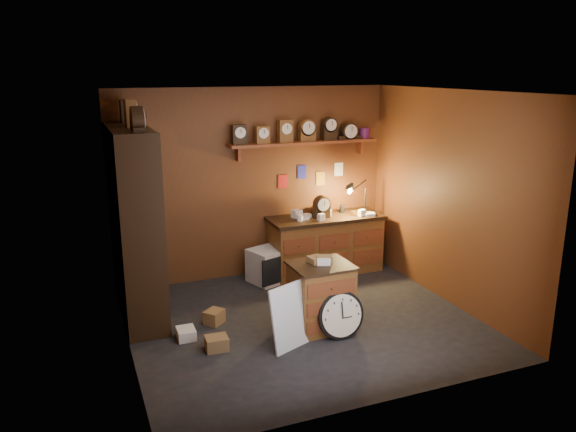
# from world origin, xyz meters

# --- Properties ---
(floor) EXTENTS (4.00, 4.00, 0.00)m
(floor) POSITION_xyz_m (0.00, 0.00, 0.00)
(floor) COLOR black
(floor) RESTS_ON ground
(room_shell) EXTENTS (4.02, 3.62, 2.71)m
(room_shell) POSITION_xyz_m (0.04, 0.11, 1.72)
(room_shell) COLOR brown
(room_shell) RESTS_ON ground
(shelving_unit) EXTENTS (0.47, 1.60, 2.58)m
(shelving_unit) POSITION_xyz_m (-1.79, 0.98, 1.25)
(shelving_unit) COLOR black
(shelving_unit) RESTS_ON ground
(workbench) EXTENTS (1.69, 0.66, 1.36)m
(workbench) POSITION_xyz_m (0.99, 1.47, 0.47)
(workbench) COLOR brown
(workbench) RESTS_ON ground
(low_cabinet) EXTENTS (0.70, 0.59, 0.87)m
(low_cabinet) POSITION_xyz_m (0.13, -0.22, 0.43)
(low_cabinet) COLOR brown
(low_cabinet) RESTS_ON ground
(big_round_clock) EXTENTS (0.55, 0.17, 0.55)m
(big_round_clock) POSITION_xyz_m (0.24, -0.51, 0.27)
(big_round_clock) COLOR black
(big_round_clock) RESTS_ON ground
(white_panel) EXTENTS (0.56, 0.35, 0.72)m
(white_panel) POSITION_xyz_m (-0.35, -0.50, 0.00)
(white_panel) COLOR silver
(white_panel) RESTS_ON ground
(mini_fridge) EXTENTS (0.58, 0.61, 0.48)m
(mini_fridge) POSITION_xyz_m (0.05, 1.39, 0.24)
(mini_fridge) COLOR silver
(mini_fridge) RESTS_ON ground
(floor_box_a) EXTENTS (0.25, 0.22, 0.15)m
(floor_box_a) POSITION_xyz_m (-1.13, -0.28, 0.07)
(floor_box_a) COLOR brown
(floor_box_a) RESTS_ON ground
(floor_box_b) EXTENTS (0.21, 0.24, 0.12)m
(floor_box_b) POSITION_xyz_m (-1.39, 0.10, 0.06)
(floor_box_b) COLOR white
(floor_box_b) RESTS_ON ground
(floor_box_c) EXTENTS (0.28, 0.28, 0.16)m
(floor_box_c) POSITION_xyz_m (-0.99, 0.36, 0.08)
(floor_box_c) COLOR brown
(floor_box_c) RESTS_ON ground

